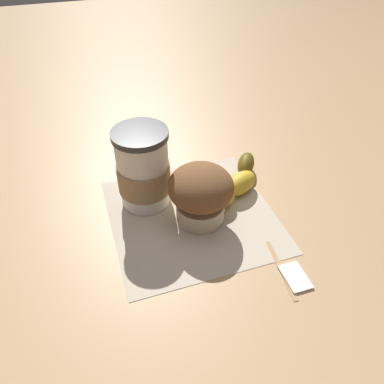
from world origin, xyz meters
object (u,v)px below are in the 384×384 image
(muffin, at_px, (201,192))
(coffee_cup, at_px, (143,170))
(sugar_packet, at_px, (295,276))
(banana, at_px, (236,182))

(muffin, bearing_deg, coffee_cup, 137.34)
(coffee_cup, relative_size, sugar_packet, 2.80)
(banana, xyz_separation_m, sugar_packet, (0.01, -0.21, -0.02))
(banana, height_order, sugar_packet, banana)
(coffee_cup, bearing_deg, sugar_packet, -53.47)
(muffin, bearing_deg, sugar_packet, -59.67)
(coffee_cup, relative_size, muffin, 1.32)
(coffee_cup, distance_m, banana, 0.17)
(banana, bearing_deg, muffin, -149.50)
(banana, relative_size, sugar_packet, 2.90)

